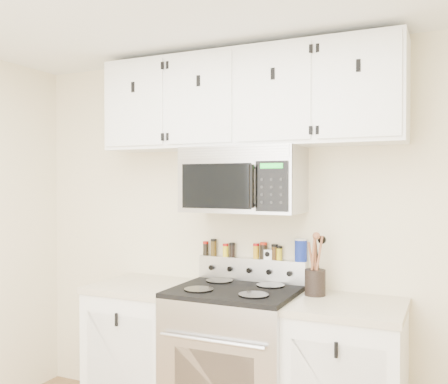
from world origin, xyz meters
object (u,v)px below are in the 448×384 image
at_px(range, 236,362).
at_px(salt_canister, 301,250).
at_px(utensil_crock, 315,280).
at_px(microwave, 243,180).

relative_size(range, salt_canister, 7.44).
xyz_separation_m(range, salt_canister, (0.34, 0.28, 0.69)).
height_order(range, salt_canister, salt_canister).
height_order(range, utensil_crock, utensil_crock).
bearing_deg(utensil_crock, salt_canister, 132.51).
bearing_deg(utensil_crock, microwave, -178.30).
bearing_deg(salt_canister, range, -140.30).
xyz_separation_m(microwave, salt_canister, (0.34, 0.16, -0.46)).
distance_m(range, utensil_crock, 0.72).
relative_size(microwave, salt_canister, 5.14).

